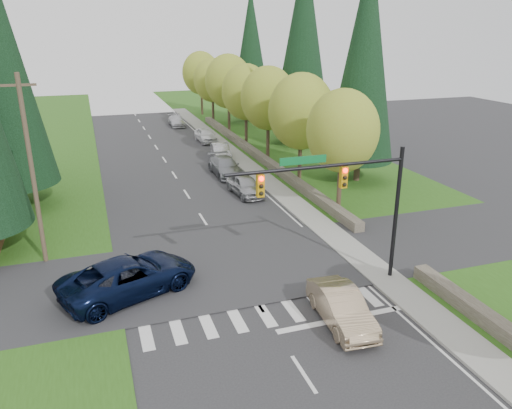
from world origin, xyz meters
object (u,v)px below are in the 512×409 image
suv_navy (129,277)px  parked_car_e (177,121)px  parked_car_b (226,166)px  parked_car_c (221,151)px  sedan_champagne (341,307)px  parked_car_d (206,135)px  parked_car_a (245,185)px

suv_navy → parked_car_e: 42.78m
parked_car_b → parked_car_c: bearing=78.3°
sedan_champagne → parked_car_d: sedan_champagne is taller
parked_car_e → parked_car_b: bearing=-89.3°
parked_car_b → parked_car_e: bearing=89.0°
parked_car_c → parked_car_e: (-1.04, 18.12, -0.08)m
parked_car_a → parked_car_e: parked_car_a is taller
parked_car_c → parked_car_e: bearing=100.6°
parked_car_b → suv_navy: bearing=-119.2°
sedan_champagne → parked_car_c: 29.09m
sedan_champagne → parked_car_b: sedan_champagne is taller
suv_navy → parked_car_c: suv_navy is taller
sedan_champagne → parked_car_e: size_ratio=1.03×
parked_car_b → sedan_champagne: bearing=-94.2°
suv_navy → parked_car_d: bearing=-41.8°
parked_car_e → sedan_champagne: bearing=-90.9°
parked_car_a → parked_car_e: 29.25m
parked_car_e → parked_car_a: bearing=-89.3°
parked_car_b → parked_car_e: size_ratio=1.17×
suv_navy → parked_car_b: (9.67, 18.05, -0.16)m
parked_car_a → parked_car_b: 5.63m
parked_car_d → sedan_champagne: bearing=-96.3°
sedan_champagne → suv_navy: (-8.35, 5.43, 0.15)m
sedan_champagne → parked_car_b: (1.32, 23.49, -0.00)m
sedan_champagne → parked_car_e: bearing=92.5°
parked_car_b → parked_car_e: parked_car_b is taller
parked_car_a → parked_car_c: 11.18m
parked_car_c → parked_car_d: parked_car_d is taller
parked_car_a → parked_car_d: parked_car_a is taller
suv_navy → parked_car_b: bearing=-50.5°
parked_car_a → parked_car_c: size_ratio=1.00×
parked_car_a → parked_car_e: size_ratio=1.00×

